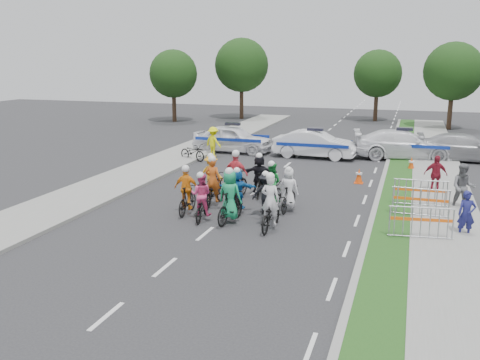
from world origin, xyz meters
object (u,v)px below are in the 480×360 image
(parked_bike, at_px, (193,152))
(tree_0, at_px, (173,74))
(spectator_2, at_px, (436,174))
(rider_9, at_px, (236,180))
(rider_5, at_px, (237,193))
(barrier_0, at_px, (421,224))
(rider_3, at_px, (187,195))
(rider_6, at_px, (213,189))
(marshal_hiviz, at_px, (213,142))
(rider_8, at_px, (272,189))
(rider_11, at_px, (259,178))
(barrier_2, at_px, (420,194))
(police_car_1, at_px, (315,144))
(cone_1, at_px, (411,164))
(police_car_0, at_px, (233,139))
(spectator_1, at_px, (463,187))
(police_car_2, at_px, (404,145))
(rider_2, at_px, (202,202))
(civilian_sedan, at_px, (465,148))
(rider_10, at_px, (211,179))
(tree_4, at_px, (378,74))
(rider_1, at_px, (230,201))
(rider_7, at_px, (289,194))
(rider_4, at_px, (266,199))
(tree_3, at_px, (242,65))
(rider_0, at_px, (270,210))
(cone_0, at_px, (359,176))
(tree_1, at_px, (453,71))

(parked_bike, bearing_deg, tree_0, 50.30)
(spectator_2, distance_m, tree_0, 29.42)
(rider_9, bearing_deg, rider_5, 118.04)
(rider_9, xyz_separation_m, barrier_0, (7.10, -3.10, -0.22))
(rider_3, xyz_separation_m, parked_bike, (-3.87, 9.67, -0.24))
(rider_6, relative_size, marshal_hiviz, 1.16)
(rider_8, bearing_deg, rider_5, 62.69)
(rider_11, distance_m, barrier_2, 6.34)
(police_car_1, bearing_deg, spectator_2, -133.10)
(cone_1, bearing_deg, police_car_0, 167.57)
(spectator_1, bearing_deg, police_car_2, 108.52)
(rider_2, relative_size, marshal_hiviz, 1.04)
(rider_3, distance_m, police_car_2, 15.65)
(barrier_0, bearing_deg, civilian_sedan, 80.66)
(rider_10, height_order, parked_bike, rider_10)
(civilian_sedan, xyz_separation_m, barrier_2, (-2.43, -10.80, -0.19))
(barrier_2, height_order, tree_4, tree_4)
(rider_2, distance_m, rider_8, 3.15)
(cone_1, xyz_separation_m, tree_0, (-20.32, 15.43, 3.85))
(rider_9, distance_m, tree_4, 29.89)
(rider_5, bearing_deg, police_car_1, -103.41)
(parked_bike, bearing_deg, rider_1, -128.26)
(parked_bike, bearing_deg, rider_7, -115.66)
(rider_2, bearing_deg, rider_4, -163.53)
(tree_3, bearing_deg, rider_9, -72.64)
(cone_1, bearing_deg, tree_0, 142.79)
(police_car_2, bearing_deg, police_car_1, 94.93)
(rider_0, xyz_separation_m, rider_9, (-2.31, 3.35, 0.13))
(parked_bike, bearing_deg, rider_9, -122.80)
(rider_0, height_order, police_car_1, rider_0)
(rider_6, relative_size, tree_0, 0.32)
(rider_0, distance_m, rider_2, 2.61)
(cone_0, bearing_deg, rider_8, -119.97)
(rider_0, relative_size, rider_5, 1.14)
(rider_11, height_order, marshal_hiviz, rider_11)
(rider_7, height_order, tree_3, tree_3)
(police_car_0, distance_m, marshal_hiviz, 1.81)
(marshal_hiviz, bearing_deg, cone_0, 178.85)
(rider_6, relative_size, rider_9, 0.98)
(rider_11, bearing_deg, marshal_hiviz, -67.84)
(marshal_hiviz, distance_m, tree_1, 22.01)
(rider_4, relative_size, tree_1, 0.26)
(rider_0, bearing_deg, police_car_2, -103.12)
(civilian_sedan, height_order, tree_0, tree_0)
(police_car_2, height_order, tree_1, tree_1)
(rider_4, bearing_deg, cone_0, -124.04)
(spectator_2, bearing_deg, rider_10, -168.31)
(rider_5, distance_m, spectator_1, 8.46)
(cone_1, relative_size, parked_bike, 0.39)
(rider_7, bearing_deg, rider_10, -14.50)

